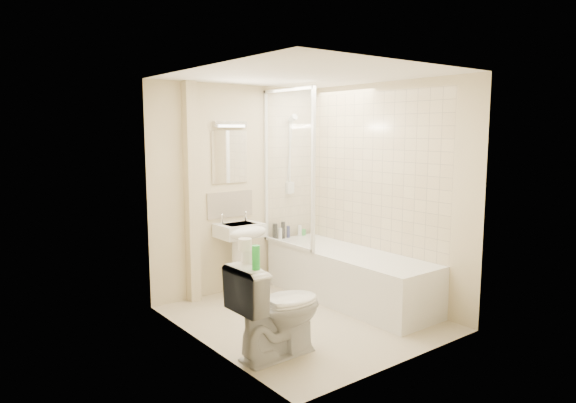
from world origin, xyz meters
TOP-DOWN VIEW (x-y plane):
  - floor at (0.00, 0.00)m, footprint 2.50×2.50m
  - wall_back at (0.00, 1.25)m, footprint 2.20×0.02m
  - wall_left at (-1.10, 0.00)m, footprint 0.02×2.50m
  - wall_right at (1.10, 0.00)m, footprint 0.02×2.50m
  - ceiling at (0.00, 0.00)m, footprint 2.20×2.50m
  - tile_back at (0.75, 1.24)m, footprint 0.70×0.01m
  - tile_right at (1.09, 0.14)m, footprint 0.01×2.10m
  - pipe_boxing at (-0.62, 1.19)m, footprint 0.12×0.12m
  - splashback at (-0.10, 1.24)m, footprint 0.60×0.02m
  - mirror at (-0.10, 1.24)m, footprint 0.46×0.01m
  - strip_light at (-0.10, 1.22)m, footprint 0.42×0.07m
  - bathtub at (0.75, 0.14)m, footprint 0.70×2.10m
  - shower_screen at (0.40, 0.80)m, footprint 0.04×0.92m
  - shower_fixture at (0.75, 1.19)m, footprint 0.10×0.16m
  - pedestal_sink at (-0.10, 1.01)m, footprint 0.49×0.46m
  - bottle_black_a at (0.48, 1.16)m, footprint 0.06×0.06m
  - bottle_white_a at (0.56, 1.16)m, footprint 0.05×0.05m
  - bottle_black_b at (0.60, 1.16)m, footprint 0.05×0.05m
  - bottle_blue at (0.69, 1.16)m, footprint 0.05×0.05m
  - bottle_white_b at (0.87, 1.16)m, footprint 0.05×0.05m
  - bottle_green at (0.93, 1.16)m, footprint 0.06×0.06m
  - toilet at (-0.72, -0.52)m, footprint 0.48×0.81m
  - toilet_roll_lower at (-0.94, -0.42)m, footprint 0.11×0.11m
  - toilet_roll_upper at (-0.98, -0.44)m, footprint 0.11×0.11m
  - green_bottle at (-1.01, -0.63)m, footprint 0.06×0.06m

SIDE VIEW (x-z plane):
  - floor at x=0.00m, z-range 0.00..0.00m
  - bathtub at x=0.75m, z-range 0.01..0.56m
  - toilet at x=-0.72m, z-range 0.00..0.82m
  - bottle_green at x=0.93m, z-range 0.55..0.63m
  - bottle_white_a at x=0.56m, z-range 0.55..0.69m
  - bottle_white_b at x=0.87m, z-range 0.55..0.69m
  - bottle_blue at x=0.69m, z-range 0.55..0.70m
  - bottle_black_a at x=0.48m, z-range 0.55..0.75m
  - bottle_black_b at x=0.60m, z-range 0.55..0.76m
  - pedestal_sink at x=-0.10m, z-range 0.19..1.14m
  - toilet_roll_lower at x=-0.94m, z-range 0.82..0.93m
  - green_bottle at x=-1.01m, z-range 0.82..1.01m
  - toilet_roll_upper at x=-0.98m, z-range 0.93..1.02m
  - splashback at x=-0.10m, z-range 0.88..1.18m
  - wall_back at x=0.00m, z-range 0.00..2.40m
  - wall_left at x=-1.10m, z-range 0.00..2.40m
  - wall_right at x=1.10m, z-range 0.00..2.40m
  - pipe_boxing at x=-0.62m, z-range 0.00..2.40m
  - tile_back at x=0.75m, z-range 0.55..2.30m
  - tile_right at x=1.09m, z-range 0.55..2.30m
  - shower_screen at x=0.40m, z-range 0.55..2.35m
  - shower_fixture at x=0.75m, z-range 1.05..2.04m
  - mirror at x=-0.10m, z-range 1.28..1.88m
  - strip_light at x=-0.10m, z-range 1.92..1.98m
  - ceiling at x=0.00m, z-range 2.39..2.41m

